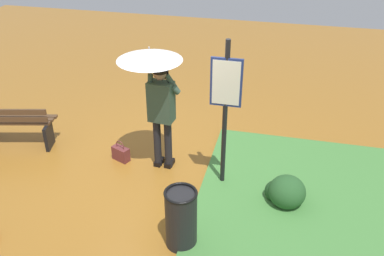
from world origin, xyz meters
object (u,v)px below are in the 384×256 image
(person_with_umbrella, at_px, (155,79))
(trash_bin, at_px, (181,218))
(info_sign_post, at_px, (226,99))
(park_bench, at_px, (13,124))
(handbag, at_px, (121,153))

(person_with_umbrella, bearing_deg, trash_bin, 116.84)
(info_sign_post, distance_m, trash_bin, 1.74)
(info_sign_post, distance_m, park_bench, 3.92)
(person_with_umbrella, bearing_deg, park_bench, -1.42)
(handbag, bearing_deg, park_bench, -1.48)
(person_with_umbrella, height_order, park_bench, person_with_umbrella)
(person_with_umbrella, height_order, trash_bin, person_with_umbrella)
(person_with_umbrella, height_order, info_sign_post, info_sign_post)
(trash_bin, bearing_deg, park_bench, -25.46)
(info_sign_post, height_order, handbag, info_sign_post)
(info_sign_post, height_order, trash_bin, info_sign_post)
(handbag, distance_m, park_bench, 2.03)
(info_sign_post, relative_size, trash_bin, 2.76)
(trash_bin, bearing_deg, person_with_umbrella, -63.16)
(person_with_umbrella, xyz_separation_m, handbag, (0.67, -0.01, -1.42))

